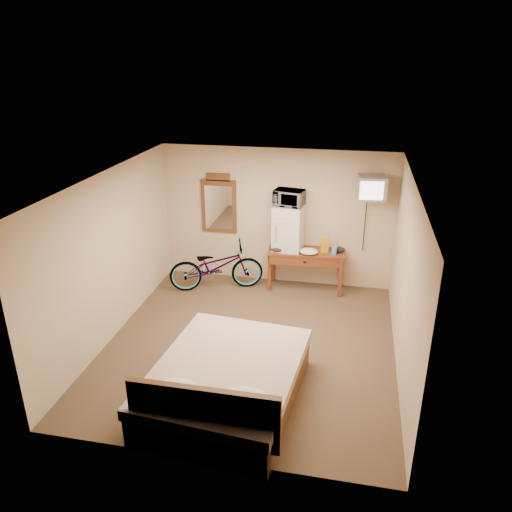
% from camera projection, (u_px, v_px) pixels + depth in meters
% --- Properties ---
extents(room, '(4.60, 4.64, 2.50)m').
position_uv_depth(room, '(250.00, 268.00, 6.95)').
color(room, '#493624').
rests_on(room, ground).
extents(desk, '(1.39, 0.61, 0.75)m').
position_uv_depth(desk, '(306.00, 257.00, 8.89)').
color(desk, brown).
rests_on(desk, floor).
extents(mini_fridge, '(0.54, 0.52, 0.81)m').
position_uv_depth(mini_fridge, '(288.00, 228.00, 8.79)').
color(mini_fridge, silver).
rests_on(mini_fridge, desk).
extents(microwave, '(0.55, 0.43, 0.28)m').
position_uv_depth(microwave, '(289.00, 198.00, 8.58)').
color(microwave, silver).
rests_on(microwave, mini_fridge).
extents(snack_bag, '(0.15, 0.11, 0.27)m').
position_uv_depth(snack_bag, '(325.00, 245.00, 8.75)').
color(snack_bag, orange).
rests_on(snack_bag, desk).
extents(blue_cup, '(0.08, 0.08, 0.15)m').
position_uv_depth(blue_cup, '(334.00, 250.00, 8.68)').
color(blue_cup, '#459DEC').
rests_on(blue_cup, desk).
extents(cloth_cream, '(0.32, 0.25, 0.10)m').
position_uv_depth(cloth_cream, '(309.00, 251.00, 8.70)').
color(cloth_cream, white).
rests_on(cloth_cream, desk).
extents(cloth_dark_a, '(0.28, 0.21, 0.10)m').
position_uv_depth(cloth_dark_a, '(278.00, 249.00, 8.82)').
color(cloth_dark_a, black).
rests_on(cloth_dark_a, desk).
extents(cloth_dark_b, '(0.21, 0.17, 0.10)m').
position_uv_depth(cloth_dark_b, '(339.00, 249.00, 8.80)').
color(cloth_dark_b, black).
rests_on(cloth_dark_b, desk).
extents(crt_television, '(0.50, 0.59, 0.40)m').
position_uv_depth(crt_television, '(372.00, 188.00, 8.21)').
color(crt_television, black).
rests_on(crt_television, room).
extents(wall_mirror, '(0.66, 0.04, 1.11)m').
position_uv_depth(wall_mirror, '(219.00, 204.00, 9.13)').
color(wall_mirror, brown).
rests_on(wall_mirror, room).
extents(bicycle, '(1.79, 1.14, 0.89)m').
position_uv_depth(bicycle, '(216.00, 266.00, 9.00)').
color(bicycle, black).
rests_on(bicycle, floor).
extents(bed, '(1.87, 2.36, 0.90)m').
position_uv_depth(bed, '(226.00, 384.00, 6.09)').
color(bed, brown).
rests_on(bed, floor).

